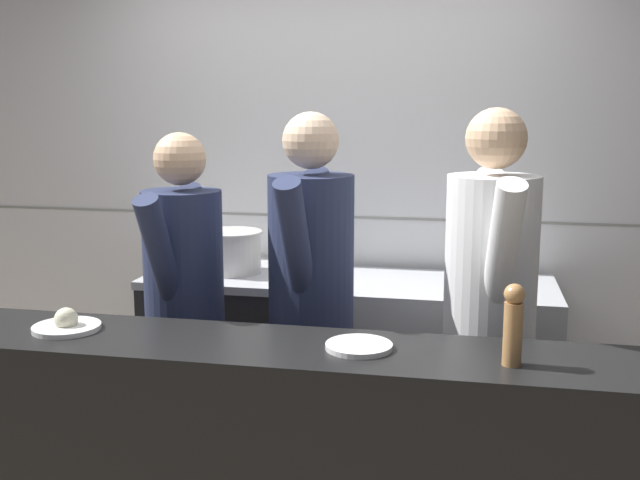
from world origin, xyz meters
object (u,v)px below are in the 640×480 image
at_px(chef_head_cook, 185,305).
at_px(chef_line, 489,309).
at_px(chef_sous, 311,299).
at_px(stock_pot, 232,251).
at_px(plated_dish_main, 67,324).
at_px(oven_range, 241,354).
at_px(plated_dish_appetiser, 359,346).
at_px(pepper_mill, 513,323).

height_order(chef_head_cook, chef_line, chef_line).
relative_size(chef_sous, chef_line, 0.99).
relative_size(stock_pot, chef_sous, 0.18).
distance_m(stock_pot, chef_sous, 0.83).
bearing_deg(plated_dish_main, chef_line, 19.96).
bearing_deg(chef_line, oven_range, 141.51).
bearing_deg(stock_pot, chef_line, -27.82).
bearing_deg(chef_head_cook, chef_sous, 7.03).
bearing_deg(chef_line, chef_head_cook, 171.43).
relative_size(plated_dish_appetiser, chef_line, 0.13).
relative_size(oven_range, chef_line, 0.52).
height_order(pepper_mill, chef_sous, chef_sous).
bearing_deg(chef_line, pepper_mill, -93.20).
distance_m(chef_head_cook, chef_sous, 0.54).
relative_size(oven_range, stock_pot, 2.93).
relative_size(plated_dish_main, plated_dish_appetiser, 1.08).
height_order(pepper_mill, chef_line, chef_line).
xyz_separation_m(stock_pot, chef_line, (1.26, -0.67, -0.05)).
bearing_deg(plated_dish_main, plated_dish_appetiser, -0.07).
height_order(oven_range, chef_sous, chef_sous).
height_order(oven_range, plated_dish_main, plated_dish_main).
relative_size(plated_dish_main, chef_line, 0.14).
distance_m(pepper_mill, chef_sous, 1.02).
height_order(plated_dish_appetiser, chef_line, chef_line).
bearing_deg(chef_head_cook, pepper_mill, -21.72).
bearing_deg(plated_dish_main, stock_pot, 79.37).
distance_m(plated_dish_appetiser, pepper_mill, 0.51).
bearing_deg(plated_dish_appetiser, chef_line, 51.52).
xyz_separation_m(pepper_mill, chef_line, (-0.06, 0.61, -0.12)).
xyz_separation_m(stock_pot, plated_dish_appetiser, (0.83, -1.21, -0.06)).
bearing_deg(chef_line, stock_pot, 143.74).
height_order(oven_range, plated_dish_appetiser, plated_dish_appetiser).
xyz_separation_m(pepper_mill, chef_head_cook, (-1.32, 0.61, -0.18)).
bearing_deg(chef_head_cook, stock_pot, 93.48).
distance_m(plated_dish_appetiser, chef_sous, 0.65).
bearing_deg(chef_head_cook, oven_range, 91.99).
height_order(plated_dish_appetiser, chef_head_cook, chef_head_cook).
relative_size(stock_pot, pepper_mill, 1.20).
distance_m(oven_range, stock_pot, 0.57).
distance_m(oven_range, chef_line, 1.53).
bearing_deg(chef_sous, chef_line, 0.28).
height_order(plated_dish_appetiser, chef_sous, chef_sous).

